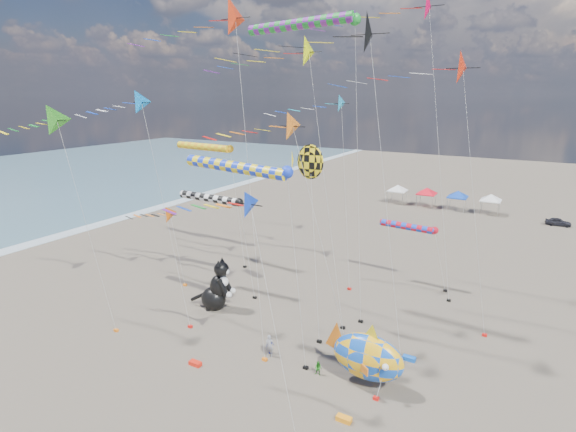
# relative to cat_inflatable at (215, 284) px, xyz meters

# --- Properties ---
(ground) EXTENTS (260.00, 260.00, 0.00)m
(ground) POSITION_rel_cat_inflatable_xyz_m (8.21, -12.51, -2.39)
(ground) COLOR brown
(ground) RESTS_ON ground
(delta_kite_0) EXTENTS (14.80, 2.80, 27.20)m
(delta_kite_0) POSITION_rel_cat_inflatable_xyz_m (13.08, 11.85, 23.14)
(delta_kite_0) COLOR #D60743
(delta_kite_0) RESTS_ON ground
(delta_kite_1) EXTENTS (9.66, 1.74, 13.62)m
(delta_kite_1) POSITION_rel_cat_inflatable_xyz_m (9.12, -10.10, 9.97)
(delta_kite_1) COLOR #1238C3
(delta_kite_1) RESTS_ON ground
(delta_kite_2) EXTENTS (10.96, 2.16, 17.56)m
(delta_kite_2) POSITION_rel_cat_inflatable_xyz_m (8.53, -0.48, 13.77)
(delta_kite_2) COLOR orange
(delta_kite_2) RESTS_ON ground
(delta_kite_3) EXTENTS (10.13, 1.73, 18.64)m
(delta_kite_3) POSITION_rel_cat_inflatable_xyz_m (4.79, 9.65, 14.94)
(delta_kite_3) COLOR #1D90C2
(delta_kite_3) RESTS_ON ground
(delta_kite_4) EXTENTS (11.91, 2.50, 24.46)m
(delta_kite_4) POSITION_rel_cat_inflatable_xyz_m (4.35, -4.69, 20.53)
(delta_kite_4) COLOR red
(delta_kite_4) RESTS_ON ground
(delta_kite_5) EXTENTS (9.85, 1.92, 18.97)m
(delta_kite_5) POSITION_rel_cat_inflatable_xyz_m (-3.32, -3.74, 15.23)
(delta_kite_5) COLOR #0C7ADC
(delta_kite_5) RESTS_ON ground
(delta_kite_6) EXTENTS (16.02, 2.88, 23.76)m
(delta_kite_6) POSITION_rel_cat_inflatable_xyz_m (11.67, 0.02, 19.67)
(delta_kite_6) COLOR black
(delta_kite_6) RESTS_ON ground
(delta_kite_7) EXTENTS (12.98, 2.65, 21.78)m
(delta_kite_7) POSITION_rel_cat_inflatable_xyz_m (17.61, 6.82, 17.79)
(delta_kite_7) COLOR red
(delta_kite_7) RESTS_ON ground
(delta_kite_8) EXTENTS (9.60, 2.47, 18.00)m
(delta_kite_8) POSITION_rel_cat_inflatable_xyz_m (-7.58, -7.20, 14.13)
(delta_kite_8) COLOR #2E9121
(delta_kite_8) RESTS_ON ground
(delta_kite_9) EXTENTS (12.07, 2.38, 22.81)m
(delta_kite_9) POSITION_rel_cat_inflatable_xyz_m (7.63, 2.32, 18.91)
(delta_kite_9) COLOR #E6FF0B
(delta_kite_9) RESTS_ON ground
(delta_kite_10) EXTENTS (8.23, 1.90, 7.98)m
(delta_kite_10) POSITION_rel_cat_inflatable_xyz_m (-8.77, 2.35, 4.31)
(delta_kite_10) COLOR #D65A0C
(delta_kite_10) RESTS_ON ground
(windsock_0) EXTENTS (8.29, 0.78, 9.50)m
(windsock_0) POSITION_rel_cat_inflatable_xyz_m (-2.56, 3.43, 6.67)
(windsock_0) COLOR black
(windsock_0) RESTS_ON ground
(windsock_1) EXTENTS (10.84, 0.88, 24.16)m
(windsock_1) POSITION_rel_cat_inflatable_xyz_m (6.51, 4.04, 21.25)
(windsock_1) COLOR green
(windsock_1) RESTS_ON ground
(windsock_2) EXTENTS (9.01, 0.82, 13.42)m
(windsock_2) POSITION_rel_cat_inflatable_xyz_m (-8.21, 9.35, 10.56)
(windsock_2) COLOR #F6A914
(windsock_2) RESTS_ON ground
(windsock_3) EXTENTS (9.89, 0.83, 14.18)m
(windsock_3) POSITION_rel_cat_inflatable_xyz_m (6.02, -4.12, 11.32)
(windsock_3) COLOR #1636DE
(windsock_3) RESTS_ON ground
(windsock_4) EXTENTS (7.03, 0.72, 6.36)m
(windsock_4) POSITION_rel_cat_inflatable_xyz_m (13.26, 13.87, 3.57)
(windsock_4) COLOR red
(windsock_4) RESTS_ON ground
(angelfish_kite) EXTENTS (3.74, 3.02, 14.94)m
(angelfish_kite) POSITION_rel_cat_inflatable_xyz_m (8.30, 1.43, 11.12)
(angelfish_kite) COLOR yellow
(angelfish_kite) RESTS_ON ground
(cat_inflatable) EXTENTS (3.87, 2.60, 4.78)m
(cat_inflatable) POSITION_rel_cat_inflatable_xyz_m (0.00, 0.00, 0.00)
(cat_inflatable) COLOR black
(cat_inflatable) RESTS_ON ground
(fish_inflatable) EXTENTS (6.43, 3.30, 4.60)m
(fish_inflatable) POSITION_rel_cat_inflatable_xyz_m (15.48, -3.83, -0.22)
(fish_inflatable) COLOR blue
(fish_inflatable) RESTS_ON ground
(person_adult) EXTENTS (0.72, 0.61, 1.67)m
(person_adult) POSITION_rel_cat_inflatable_xyz_m (8.15, -4.03, -1.56)
(person_adult) COLOR gray
(person_adult) RESTS_ON ground
(child_green) EXTENTS (0.53, 0.43, 1.02)m
(child_green) POSITION_rel_cat_inflatable_xyz_m (12.25, -4.31, -1.88)
(child_green) COLOR #1C7118
(child_green) RESTS_ON ground
(child_blue) EXTENTS (0.59, 0.69, 1.11)m
(child_blue) POSITION_rel_cat_inflatable_xyz_m (7.98, -3.66, -1.84)
(child_blue) COLOR navy
(child_blue) RESTS_ON ground
(kite_bag_0) EXTENTS (0.90, 0.44, 0.30)m
(kite_bag_0) POSITION_rel_cat_inflatable_xyz_m (4.20, -7.61, -2.24)
(kite_bag_0) COLOR red
(kite_bag_0) RESTS_ON ground
(kite_bag_1) EXTENTS (0.90, 0.44, 0.30)m
(kite_bag_1) POSITION_rel_cat_inflatable_xyz_m (15.53, -7.59, -2.24)
(kite_bag_1) COLOR orange
(kite_bag_1) RESTS_ON ground
(kite_bag_2) EXTENTS (0.90, 0.44, 0.30)m
(kite_bag_2) POSITION_rel_cat_inflatable_xyz_m (17.16, 0.52, -2.24)
(kite_bag_2) COLOR blue
(kite_bag_2) RESTS_ON ground
(tent_row) EXTENTS (19.20, 4.20, 3.80)m
(tent_row) POSITION_rel_cat_inflatable_xyz_m (9.71, 47.49, 0.76)
(tent_row) COLOR white
(tent_row) RESTS_ON ground
(parked_car) EXTENTS (3.43, 1.54, 1.14)m
(parked_car) POSITION_rel_cat_inflatable_xyz_m (26.68, 45.49, -1.82)
(parked_car) COLOR #26262D
(parked_car) RESTS_ON ground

